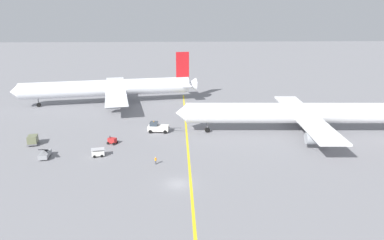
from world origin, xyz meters
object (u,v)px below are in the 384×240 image
(airliner_at_gate_left, at_px, (109,88))
(gse_baggage_cart_near_cluster, at_px, (98,153))
(airliner_being_pushed, at_px, (297,113))
(pushback_tug, at_px, (158,127))
(ground_crew_ramp_agent_by_cones, at_px, (156,161))
(gse_container_dolly_flat, at_px, (33,140))
(gse_belt_loader_portside, at_px, (45,154))
(gse_gpu_cart_small, at_px, (112,141))

(airliner_at_gate_left, height_order, gse_baggage_cart_near_cluster, airliner_at_gate_left)
(gse_baggage_cart_near_cluster, bearing_deg, airliner_at_gate_left, 96.90)
(airliner_being_pushed, bearing_deg, gse_baggage_cart_near_cluster, -163.54)
(pushback_tug, xyz_separation_m, ground_crew_ramp_agent_by_cones, (0.54, -20.24, -0.40))
(gse_container_dolly_flat, bearing_deg, airliner_at_gate_left, 74.07)
(airliner_being_pushed, bearing_deg, gse_container_dolly_flat, -174.50)
(gse_baggage_cart_near_cluster, xyz_separation_m, ground_crew_ramp_agent_by_cones, (12.37, -4.65, -0.04))
(airliner_at_gate_left, height_order, gse_container_dolly_flat, airliner_at_gate_left)
(gse_belt_loader_portside, height_order, ground_crew_ramp_agent_by_cones, gse_belt_loader_portside)
(gse_gpu_cart_small, bearing_deg, gse_container_dolly_flat, 179.14)
(airliner_being_pushed, distance_m, ground_crew_ramp_agent_by_cones, 39.02)
(airliner_at_gate_left, height_order, gse_gpu_cart_small, airliner_at_gate_left)
(gse_baggage_cart_near_cluster, distance_m, ground_crew_ramp_agent_by_cones, 13.22)
(gse_container_dolly_flat, relative_size, gse_belt_loader_portside, 0.71)
(pushback_tug, height_order, gse_baggage_cart_near_cluster, pushback_tug)
(pushback_tug, xyz_separation_m, gse_baggage_cart_near_cluster, (-11.84, -15.59, -0.36))
(airliner_being_pushed, relative_size, pushback_tug, 7.01)
(pushback_tug, distance_m, ground_crew_ramp_agent_by_cones, 20.25)
(airliner_at_gate_left, height_order, ground_crew_ramp_agent_by_cones, airliner_at_gate_left)
(pushback_tug, height_order, ground_crew_ramp_agent_by_cones, pushback_tug)
(pushback_tug, height_order, gse_belt_loader_portside, gse_belt_loader_portside)
(gse_belt_loader_portside, bearing_deg, gse_baggage_cart_near_cluster, 1.64)
(airliner_being_pushed, height_order, gse_belt_loader_portside, airliner_being_pushed)
(gse_container_dolly_flat, distance_m, gse_baggage_cart_near_cluster, 18.09)
(gse_belt_loader_portside, bearing_deg, ground_crew_ramp_agent_by_cones, -10.52)
(gse_container_dolly_flat, bearing_deg, gse_belt_loader_portside, -55.90)
(airliner_at_gate_left, bearing_deg, gse_baggage_cart_near_cluster, -83.10)
(gse_container_dolly_flat, distance_m, ground_crew_ramp_agent_by_cones, 31.28)
(gse_baggage_cart_near_cluster, distance_m, gse_gpu_cart_small, 7.62)
(airliner_being_pushed, xyz_separation_m, ground_crew_ramp_agent_by_cones, (-34.16, -18.39, -4.19))
(gse_baggage_cart_near_cluster, xyz_separation_m, gse_gpu_cart_small, (1.73, 7.42, -0.07))
(gse_container_dolly_flat, xyz_separation_m, gse_gpu_cart_small, (18.10, -0.27, -0.38))
(gse_gpu_cart_small, xyz_separation_m, ground_crew_ramp_agent_by_cones, (10.64, -12.07, 0.03))
(gse_container_dolly_flat, bearing_deg, gse_gpu_cart_small, -0.86)
(pushback_tug, xyz_separation_m, gse_gpu_cart_small, (-10.11, -8.17, -0.43))
(pushback_tug, bearing_deg, ground_crew_ramp_agent_by_cones, -88.48)
(gse_baggage_cart_near_cluster, bearing_deg, gse_gpu_cart_small, 76.89)
(airliner_at_gate_left, distance_m, gse_gpu_cart_small, 39.20)
(airliner_at_gate_left, xyz_separation_m, airliner_being_pushed, (52.07, -31.95, -0.15))
(gse_container_dolly_flat, bearing_deg, airliner_being_pushed, 5.50)
(airliner_at_gate_left, bearing_deg, airliner_being_pushed, -31.54)
(pushback_tug, height_order, gse_gpu_cart_small, pushback_tug)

